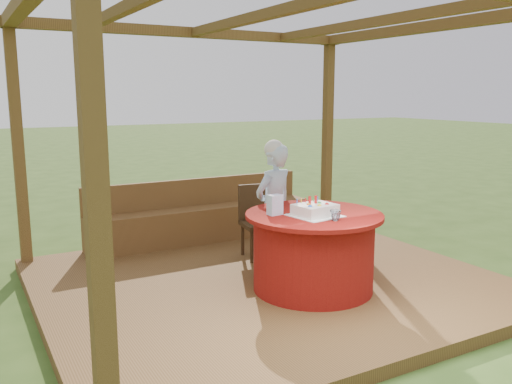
{
  "coord_description": "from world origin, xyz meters",
  "views": [
    {
      "loc": [
        -2.74,
        -4.67,
        2.03
      ],
      "look_at": [
        0.0,
        0.25,
        1.0
      ],
      "focal_mm": 38.0,
      "sensor_mm": 36.0,
      "label": 1
    }
  ],
  "objects_px": {
    "table": "(313,251)",
    "chair": "(258,218)",
    "elderly_woman": "(274,205)",
    "birthday_cake": "(315,210)",
    "gift_bag": "(275,205)",
    "drinking_glass": "(335,215)",
    "bench": "(202,220)"
  },
  "relations": [
    {
      "from": "chair",
      "to": "gift_bag",
      "type": "height_order",
      "value": "gift_bag"
    },
    {
      "from": "gift_bag",
      "to": "elderly_woman",
      "type": "bearing_deg",
      "value": 53.12
    },
    {
      "from": "chair",
      "to": "elderly_woman",
      "type": "distance_m",
      "value": 0.59
    },
    {
      "from": "table",
      "to": "chair",
      "type": "relative_size",
      "value": 1.57
    },
    {
      "from": "gift_bag",
      "to": "chair",
      "type": "bearing_deg",
      "value": 61.92
    },
    {
      "from": "table",
      "to": "elderly_woman",
      "type": "distance_m",
      "value": 0.79
    },
    {
      "from": "elderly_woman",
      "to": "gift_bag",
      "type": "relative_size",
      "value": 7.35
    },
    {
      "from": "bench",
      "to": "birthday_cake",
      "type": "height_order",
      "value": "birthday_cake"
    },
    {
      "from": "elderly_woman",
      "to": "birthday_cake",
      "type": "relative_size",
      "value": 3.0
    },
    {
      "from": "bench",
      "to": "drinking_glass",
      "type": "distance_m",
      "value": 2.61
    },
    {
      "from": "birthday_cake",
      "to": "drinking_glass",
      "type": "relative_size",
      "value": 4.54
    },
    {
      "from": "elderly_woman",
      "to": "chair",
      "type": "bearing_deg",
      "value": 80.0
    },
    {
      "from": "chair",
      "to": "birthday_cake",
      "type": "bearing_deg",
      "value": -95.46
    },
    {
      "from": "elderly_woman",
      "to": "birthday_cake",
      "type": "distance_m",
      "value": 0.82
    },
    {
      "from": "elderly_woman",
      "to": "drinking_glass",
      "type": "xyz_separation_m",
      "value": [
        0.02,
        -1.06,
        0.1
      ]
    },
    {
      "from": "birthday_cake",
      "to": "gift_bag",
      "type": "height_order",
      "value": "gift_bag"
    },
    {
      "from": "chair",
      "to": "birthday_cake",
      "type": "distance_m",
      "value": 1.39
    },
    {
      "from": "bench",
      "to": "birthday_cake",
      "type": "xyz_separation_m",
      "value": [
        0.18,
        -2.3,
        0.56
      ]
    },
    {
      "from": "table",
      "to": "elderly_woman",
      "type": "bearing_deg",
      "value": 91.75
    },
    {
      "from": "table",
      "to": "chair",
      "type": "distance_m",
      "value": 1.24
    },
    {
      "from": "drinking_glass",
      "to": "gift_bag",
      "type": "bearing_deg",
      "value": 127.45
    },
    {
      "from": "bench",
      "to": "elderly_woman",
      "type": "height_order",
      "value": "elderly_woman"
    },
    {
      "from": "chair",
      "to": "drinking_glass",
      "type": "xyz_separation_m",
      "value": [
        -0.07,
        -1.58,
        0.35
      ]
    },
    {
      "from": "gift_bag",
      "to": "drinking_glass",
      "type": "xyz_separation_m",
      "value": [
        0.36,
        -0.47,
        -0.05
      ]
    },
    {
      "from": "elderly_woman",
      "to": "birthday_cake",
      "type": "height_order",
      "value": "elderly_woman"
    },
    {
      "from": "gift_bag",
      "to": "table",
      "type": "bearing_deg",
      "value": -26.44
    },
    {
      "from": "table",
      "to": "chair",
      "type": "height_order",
      "value": "chair"
    },
    {
      "from": "table",
      "to": "birthday_cake",
      "type": "distance_m",
      "value": 0.45
    },
    {
      "from": "table",
      "to": "birthday_cake",
      "type": "relative_size",
      "value": 2.8
    },
    {
      "from": "birthday_cake",
      "to": "elderly_woman",
      "type": "bearing_deg",
      "value": 87.48
    },
    {
      "from": "elderly_woman",
      "to": "bench",
      "type": "bearing_deg",
      "value": 98.16
    },
    {
      "from": "table",
      "to": "birthday_cake",
      "type": "height_order",
      "value": "birthday_cake"
    }
  ]
}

